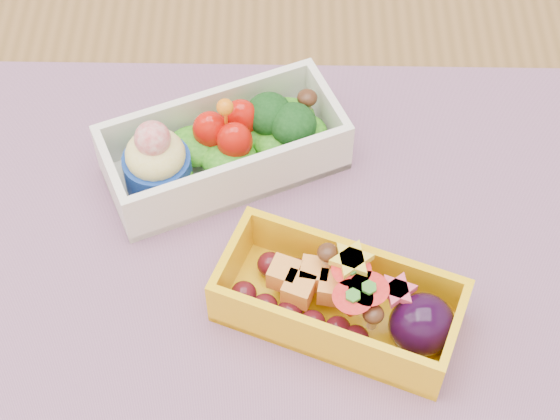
{
  "coord_description": "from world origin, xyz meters",
  "views": [
    {
      "loc": [
        -0.03,
        -0.34,
        1.27
      ],
      "look_at": [
        -0.03,
        -0.0,
        0.79
      ],
      "focal_mm": 59.23,
      "sensor_mm": 36.0,
      "label": 1
    }
  ],
  "objects_px": {
    "table": "(320,316)",
    "bento_white": "(222,147)",
    "placemat": "(269,250)",
    "bento_yellow": "(344,302)"
  },
  "relations": [
    {
      "from": "bento_white",
      "to": "bento_yellow",
      "type": "bearing_deg",
      "value": -80.08
    },
    {
      "from": "table",
      "to": "bento_white",
      "type": "bearing_deg",
      "value": 138.47
    },
    {
      "from": "bento_white",
      "to": "placemat",
      "type": "bearing_deg",
      "value": -87.96
    },
    {
      "from": "bento_white",
      "to": "table",
      "type": "bearing_deg",
      "value": -64.97
    },
    {
      "from": "placemat",
      "to": "table",
      "type": "bearing_deg",
      "value": 8.73
    },
    {
      "from": "placemat",
      "to": "bento_white",
      "type": "height_order",
      "value": "bento_white"
    },
    {
      "from": "table",
      "to": "bento_yellow",
      "type": "relative_size",
      "value": 7.36
    },
    {
      "from": "placemat",
      "to": "bento_white",
      "type": "relative_size",
      "value": 2.47
    },
    {
      "from": "placemat",
      "to": "bento_yellow",
      "type": "bearing_deg",
      "value": -48.17
    },
    {
      "from": "table",
      "to": "bento_yellow",
      "type": "distance_m",
      "value": 0.14
    }
  ]
}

